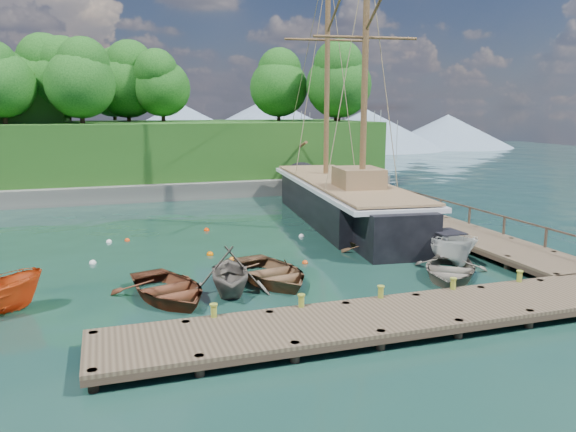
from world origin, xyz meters
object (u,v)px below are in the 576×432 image
object	(u,v)px
cabin_boat_white	(446,261)
rowboat_1	(230,293)
rowboat_2	(271,281)
rowboat_0	(168,298)
schooner	(342,203)
rowboat_3	(449,277)
rowboat_4	(380,253)

from	to	relation	value
cabin_boat_white	rowboat_1	bearing A→B (deg)	-167.78
rowboat_2	cabin_boat_white	xyz separation A→B (m)	(8.95, 0.52, 0.00)
rowboat_0	schooner	xyz separation A→B (m)	(12.57, 12.09, 1.12)
rowboat_1	cabin_boat_white	size ratio (longest dim) A/B	0.84
rowboat_3	cabin_boat_white	size ratio (longest dim) A/B	1.00
rowboat_1	rowboat_4	bearing A→B (deg)	32.44
rowboat_0	rowboat_4	world-z (taller)	rowboat_0
rowboat_1	rowboat_2	distance (m)	2.20
rowboat_4	cabin_boat_white	xyz separation A→B (m)	(2.37, -2.20, 0.00)
rowboat_4	rowboat_0	bearing A→B (deg)	177.82
rowboat_1	rowboat_3	distance (m)	9.56
rowboat_1	rowboat_2	size ratio (longest dim) A/B	0.76
rowboat_1	rowboat_4	xyz separation A→B (m)	(8.57, 3.62, 0.00)
rowboat_3	schooner	distance (m)	13.19
rowboat_4	schooner	world-z (taller)	schooner
schooner	rowboat_3	bearing A→B (deg)	-86.38
rowboat_2	rowboat_4	xyz separation A→B (m)	(6.57, 2.72, 0.00)
rowboat_1	rowboat_2	world-z (taller)	rowboat_1
rowboat_3	rowboat_2	bearing A→B (deg)	-157.77
rowboat_1	rowboat_0	bearing A→B (deg)	-171.81
rowboat_0	rowboat_3	distance (m)	11.96
rowboat_0	rowboat_1	size ratio (longest dim) A/B	1.30
rowboat_2	schooner	size ratio (longest dim) A/B	0.18
rowboat_0	rowboat_2	xyz separation A→B (m)	(4.41, 0.85, 0.00)
rowboat_4	rowboat_2	bearing A→B (deg)	-177.69
rowboat_1	cabin_boat_white	world-z (taller)	rowboat_1
rowboat_4	rowboat_1	bearing A→B (deg)	-177.27
rowboat_3	cabin_boat_white	world-z (taller)	cabin_boat_white
rowboat_0	rowboat_2	bearing A→B (deg)	-5.17
rowboat_0	rowboat_4	size ratio (longest dim) A/B	1.20
rowboat_3	rowboat_4	distance (m)	4.70
rowboat_1	rowboat_3	size ratio (longest dim) A/B	0.84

